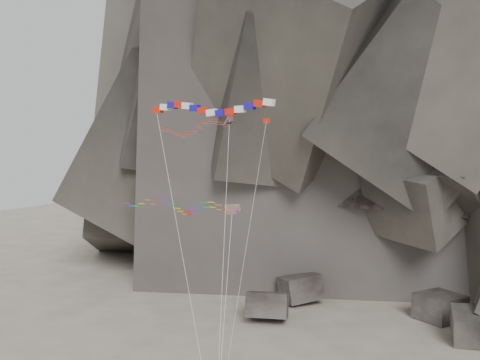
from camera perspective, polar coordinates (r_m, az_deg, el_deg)
The scene contains 6 objects.
headland at distance 114.16m, azimuth 16.44°, elevation 13.30°, with size 110.00×70.00×84.00m, color #4B463E, non-canonical shape.
boulder_field at distance 79.53m, azimuth 15.42°, elevation -11.97°, with size 65.49×18.25×8.20m.
delta_kite at distance 53.69m, azimuth -4.79°, elevation 4.89°, with size 11.31×8.68×24.82m.
banner_kite at distance 45.85m, azimuth -2.98°, elevation 6.70°, with size 10.88×2.79×25.23m.
parafoil_kite at distance 55.46m, azimuth -6.50°, elevation -2.30°, with size 16.32×8.57×16.84m.
pennant_kite at distance 48.23m, azimuth 1.59°, elevation 0.04°, with size 0.76×7.51×23.92m.
Camera 1 is at (24.93, -39.98, 24.21)m, focal length 45.00 mm.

